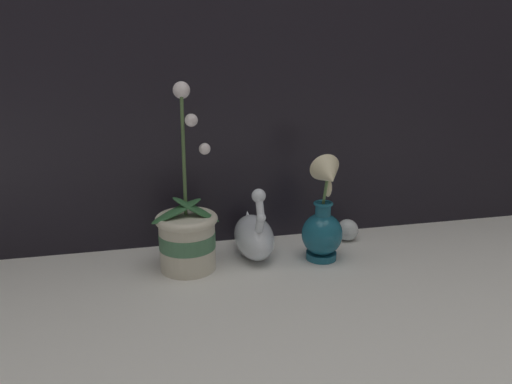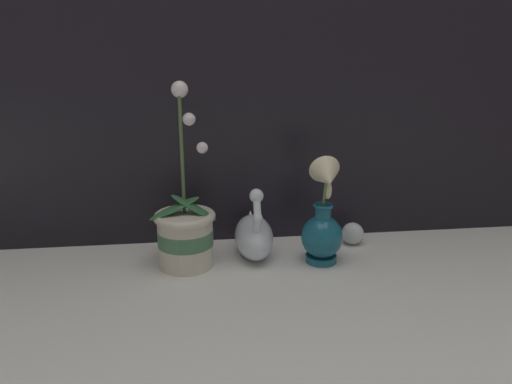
# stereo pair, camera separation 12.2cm
# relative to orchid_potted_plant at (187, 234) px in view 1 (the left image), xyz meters

# --- Properties ---
(ground_plane) EXTENTS (2.80, 2.80, 0.00)m
(ground_plane) POSITION_rel_orchid_potted_plant_xyz_m (0.20, -0.09, -0.09)
(ground_plane) COLOR silver
(window_backdrop) EXTENTS (2.80, 0.03, 1.20)m
(window_backdrop) POSITION_rel_orchid_potted_plant_xyz_m (0.20, 0.17, 0.51)
(window_backdrop) COLOR black
(window_backdrop) RESTS_ON ground_plane
(orchid_potted_plant) EXTENTS (0.17, 0.15, 0.44)m
(orchid_potted_plant) POSITION_rel_orchid_potted_plant_xyz_m (0.00, 0.00, 0.00)
(orchid_potted_plant) COLOR beige
(orchid_potted_plant) RESTS_ON ground_plane
(swan_figurine) EXTENTS (0.10, 0.19, 0.19)m
(swan_figurine) POSITION_rel_orchid_potted_plant_xyz_m (0.17, 0.04, -0.03)
(swan_figurine) COLOR silver
(swan_figurine) RESTS_ON ground_plane
(blue_vase) EXTENTS (0.10, 0.12, 0.27)m
(blue_vase) POSITION_rel_orchid_potted_plant_xyz_m (0.33, -0.02, 0.01)
(blue_vase) COLOR #195B75
(blue_vase) RESTS_ON ground_plane
(glass_sphere) EXTENTS (0.06, 0.06, 0.06)m
(glass_sphere) POSITION_rel_orchid_potted_plant_xyz_m (0.44, 0.08, -0.06)
(glass_sphere) COLOR silver
(glass_sphere) RESTS_ON ground_plane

